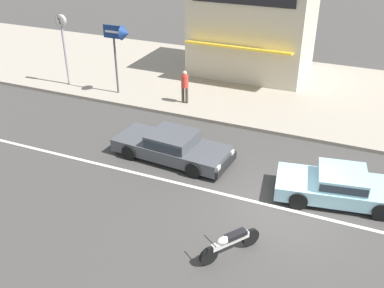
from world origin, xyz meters
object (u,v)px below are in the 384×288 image
at_px(sedan_dark_grey_0, 172,146).
at_px(arrow_signboard, 122,37).
at_px(sedan_pale_blue_3, 341,186).
at_px(motorcycle_0, 230,243).
at_px(shopfront_mid_block, 253,28).
at_px(street_clock, 63,35).
at_px(pedestrian_near_clock, 185,84).

bearing_deg(sedan_dark_grey_0, arrow_signboard, 136.07).
height_order(sedan_pale_blue_3, motorcycle_0, sedan_pale_blue_3).
bearing_deg(motorcycle_0, shopfront_mid_block, 104.51).
distance_m(motorcycle_0, arrow_signboard, 12.48).
relative_size(motorcycle_0, arrow_signboard, 0.49).
bearing_deg(street_clock, sedan_pale_blue_3, -18.59).
distance_m(motorcycle_0, pedestrian_near_clock, 10.46).
distance_m(arrow_signboard, pedestrian_near_clock, 3.70).
bearing_deg(motorcycle_0, sedan_dark_grey_0, 131.70).
bearing_deg(street_clock, motorcycle_0, -36.30).
distance_m(sedan_dark_grey_0, shopfront_mid_block, 10.59).
bearing_deg(shopfront_mid_block, sedan_dark_grey_0, -89.85).
height_order(sedan_dark_grey_0, pedestrian_near_clock, pedestrian_near_clock).
xyz_separation_m(street_clock, pedestrian_near_clock, (6.63, 0.17, -1.70)).
bearing_deg(sedan_dark_grey_0, motorcycle_0, -48.30).
bearing_deg(shopfront_mid_block, motorcycle_0, -75.49).
xyz_separation_m(sedan_dark_grey_0, motorcycle_0, (3.75, -4.21, -0.11)).
distance_m(sedan_dark_grey_0, arrow_signboard, 7.04).
bearing_deg(pedestrian_near_clock, sedan_pale_blue_3, -32.73).
xyz_separation_m(sedan_pale_blue_3, street_clock, (-14.44, 4.86, 2.25)).
xyz_separation_m(sedan_dark_grey_0, shopfront_mid_block, (-0.03, 10.39, 2.05)).
xyz_separation_m(motorcycle_0, shopfront_mid_block, (-3.78, 14.60, 2.16)).
bearing_deg(sedan_dark_grey_0, shopfront_mid_block, 90.15).
bearing_deg(street_clock, sedan_dark_grey_0, -29.16).
bearing_deg(sedan_pale_blue_3, shopfront_mid_block, 120.37).
relative_size(sedan_dark_grey_0, pedestrian_near_clock, 2.92).
xyz_separation_m(sedan_pale_blue_3, motorcycle_0, (-2.47, -3.94, -0.11)).
height_order(motorcycle_0, pedestrian_near_clock, pedestrian_near_clock).
bearing_deg(sedan_pale_blue_3, sedan_dark_grey_0, 177.52).
xyz_separation_m(sedan_pale_blue_3, arrow_signboard, (-10.95, 4.83, 2.51)).
bearing_deg(motorcycle_0, street_clock, 143.70).
distance_m(motorcycle_0, street_clock, 15.05).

